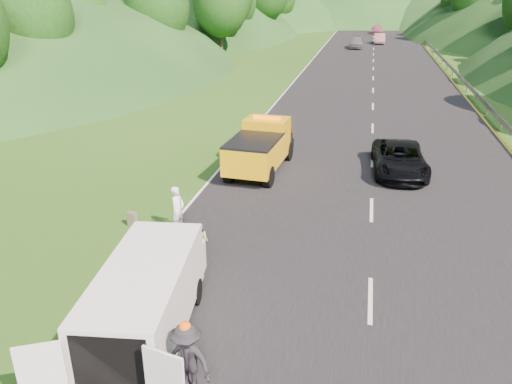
% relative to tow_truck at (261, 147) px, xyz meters
% --- Properties ---
extents(ground, '(320.00, 320.00, 0.00)m').
position_rel_tow_truck_xyz_m(ground, '(2.01, -7.44, -1.13)').
color(ground, '#38661E').
rests_on(ground, ground).
extents(road_surface, '(14.00, 200.00, 0.02)m').
position_rel_tow_truck_xyz_m(road_surface, '(5.01, 32.56, -1.12)').
color(road_surface, black).
rests_on(road_surface, ground).
extents(guardrail, '(0.06, 140.00, 1.52)m').
position_rel_tow_truck_xyz_m(guardrail, '(12.31, 45.06, -1.13)').
color(guardrail, gray).
rests_on(guardrail, ground).
extents(tree_line_left, '(14.00, 140.00, 14.00)m').
position_rel_tow_truck_xyz_m(tree_line_left, '(-16.99, 52.56, -1.13)').
color(tree_line_left, '#235418').
rests_on(tree_line_left, ground).
extents(hills_backdrop, '(201.00, 288.60, 44.00)m').
position_rel_tow_truck_xyz_m(hills_backdrop, '(8.51, 127.26, -1.13)').
color(hills_backdrop, '#2D5B23').
rests_on(hills_backdrop, ground).
extents(tow_truck, '(2.36, 5.50, 2.31)m').
position_rel_tow_truck_xyz_m(tow_truck, '(0.00, 0.00, 0.00)').
color(tow_truck, black).
rests_on(tow_truck, ground).
extents(white_van, '(3.13, 5.90, 2.01)m').
position_rel_tow_truck_xyz_m(white_van, '(-0.16, -12.08, 0.00)').
color(white_van, black).
rests_on(white_van, ground).
extents(woman, '(0.53, 0.66, 1.64)m').
position_rel_tow_truck_xyz_m(woman, '(-1.47, -6.69, -1.13)').
color(woman, white).
rests_on(woman, ground).
extents(child, '(0.60, 0.50, 1.09)m').
position_rel_tow_truck_xyz_m(child, '(-0.19, -8.16, -1.13)').
color(child, tan).
rests_on(child, ground).
extents(suitcase, '(0.36, 0.25, 0.53)m').
position_rel_tow_truck_xyz_m(suitcase, '(-3.21, -6.63, -0.87)').
color(suitcase, brown).
rests_on(suitcase, ground).
extents(passing_suv, '(2.51, 4.94, 1.34)m').
position_rel_tow_truck_xyz_m(passing_suv, '(6.16, 0.97, -1.13)').
color(passing_suv, black).
rests_on(passing_suv, ground).
extents(dist_car_a, '(1.80, 4.48, 1.53)m').
position_rel_tow_truck_xyz_m(dist_car_a, '(2.63, 50.56, -1.13)').
color(dist_car_a, '#555459').
rests_on(dist_car_a, ground).
extents(dist_car_b, '(1.53, 4.38, 1.44)m').
position_rel_tow_truck_xyz_m(dist_car_b, '(5.81, 57.62, -1.13)').
color(dist_car_b, '#825A56').
rests_on(dist_car_b, ground).
extents(dist_car_c, '(1.99, 4.89, 1.42)m').
position_rel_tow_truck_xyz_m(dist_car_c, '(5.48, 74.82, -1.13)').
color(dist_car_c, '#9B4D61').
rests_on(dist_car_c, ground).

